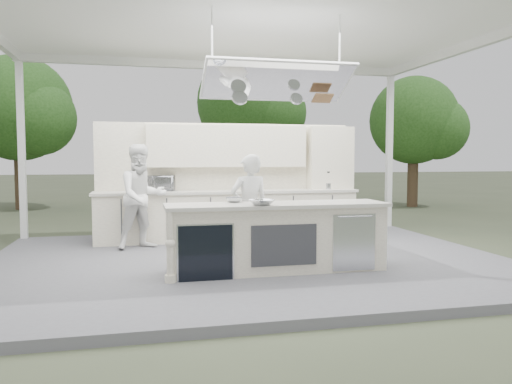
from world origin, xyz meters
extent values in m
plane|color=#404731|center=(0.00, 0.00, 0.00)|extent=(90.00, 90.00, 0.00)
cube|color=#58585C|center=(0.00, 0.00, 0.06)|extent=(8.00, 6.00, 0.12)
cube|color=white|center=(3.90, 2.90, 1.85)|extent=(0.12, 0.12, 3.70)
cube|color=white|center=(-3.90, 2.90, 1.85)|extent=(0.12, 0.12, 3.70)
cube|color=white|center=(0.00, 0.00, 3.78)|extent=(8.20, 6.20, 0.16)
cube|color=white|center=(0.00, 2.90, 3.62)|extent=(8.00, 0.12, 0.16)
cube|color=white|center=(3.90, 0.00, 3.62)|extent=(0.12, 6.00, 0.16)
cube|color=white|center=(0.20, -0.90, 2.75)|extent=(2.00, 0.71, 0.43)
cube|color=white|center=(0.20, -0.90, 2.75)|extent=(2.06, 0.76, 0.46)
cylinder|color=white|center=(-0.70, -0.90, 3.23)|extent=(0.02, 0.02, 0.95)
cylinder|color=white|center=(1.10, -0.90, 3.23)|extent=(0.02, 0.02, 0.95)
cylinder|color=silver|center=(-0.30, -0.75, 2.53)|extent=(0.22, 0.14, 0.21)
cylinder|color=silver|center=(0.50, -0.80, 2.53)|extent=(0.18, 0.12, 0.18)
cube|color=#9B643E|center=(0.90, -0.78, 2.55)|extent=(0.28, 0.18, 0.12)
cube|color=white|center=(0.20, -0.90, 0.57)|extent=(3.00, 0.70, 0.90)
cube|color=silver|center=(0.20, -0.90, 1.04)|extent=(3.10, 0.78, 0.05)
cylinder|color=white|center=(-1.30, -1.25, 0.58)|extent=(0.11, 0.11, 0.92)
cube|color=black|center=(-0.85, -1.25, 0.48)|extent=(0.70, 0.04, 0.72)
cube|color=silver|center=(-0.85, -1.26, 0.48)|extent=(0.74, 0.03, 0.72)
cube|color=#2F3033|center=(0.20, -1.26, 0.54)|extent=(0.90, 0.02, 0.55)
cube|color=silver|center=(1.20, -1.26, 0.54)|extent=(0.62, 0.02, 0.78)
cube|color=white|center=(0.00, 1.90, 0.57)|extent=(5.00, 0.65, 0.90)
cube|color=silver|center=(0.00, 1.90, 1.04)|extent=(5.08, 0.72, 0.05)
cube|color=white|center=(0.00, 2.20, 1.25)|extent=(5.00, 0.10, 2.25)
cube|color=white|center=(0.00, 2.07, 1.92)|extent=(3.10, 0.38, 0.80)
cube|color=white|center=(2.10, 2.02, 1.67)|extent=(0.90, 0.45, 1.30)
cube|color=#9B643E|center=(2.10, 2.02, 1.67)|extent=(0.84, 0.40, 0.03)
cylinder|color=silver|center=(2.00, 1.88, 1.13)|extent=(0.20, 0.20, 0.12)
cylinder|color=black|center=(2.00, 1.88, 1.29)|extent=(0.17, 0.17, 0.20)
cylinder|color=black|center=(2.35, 1.88, 1.12)|extent=(0.16, 0.16, 0.10)
cone|color=black|center=(2.35, 1.88, 1.29)|extent=(0.14, 0.14, 0.24)
cylinder|color=#463723|center=(-5.50, 10.00, 1.05)|extent=(0.36, 0.36, 2.10)
sphere|color=#3A6A27|center=(-5.50, 10.00, 3.29)|extent=(3.40, 3.40, 3.40)
sphere|color=#3A6A27|center=(-4.82, 9.49, 2.95)|extent=(2.38, 2.38, 2.38)
cylinder|color=#463723|center=(2.50, 12.00, 1.22)|extent=(0.36, 0.36, 2.45)
sphere|color=#3A6A27|center=(2.50, 12.00, 3.85)|extent=(4.00, 4.00, 4.00)
sphere|color=#3A6A27|center=(3.30, 11.40, 3.45)|extent=(2.80, 2.80, 2.80)
cylinder|color=#463723|center=(7.50, 8.00, 0.96)|extent=(0.36, 0.36, 1.92)
sphere|color=#3A6A27|center=(7.50, 8.00, 2.97)|extent=(3.00, 3.00, 3.00)
sphere|color=#3A6A27|center=(8.10, 7.55, 2.67)|extent=(2.10, 2.10, 2.10)
imported|color=silver|center=(-0.07, -0.30, 0.94)|extent=(0.65, 0.48, 1.63)
imported|color=white|center=(-1.64, 1.28, 1.03)|extent=(1.08, 0.98, 1.82)
imported|color=#B2B3B9|center=(-1.28, 2.08, 1.22)|extent=(0.58, 0.44, 0.29)
imported|color=silver|center=(-0.08, -1.15, 1.11)|extent=(0.42, 0.42, 0.08)
imported|color=#B2B4B9|center=(-0.37, -0.65, 1.11)|extent=(0.27, 0.27, 0.07)
camera|label=1|loc=(-1.63, -7.57, 1.71)|focal=35.00mm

